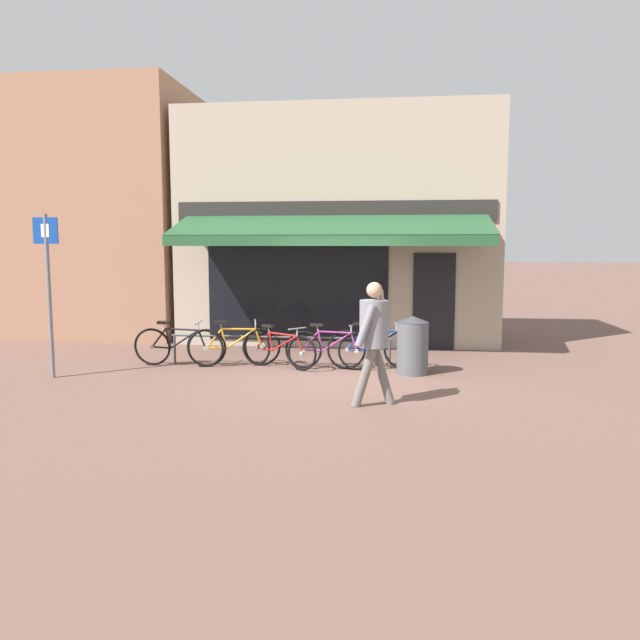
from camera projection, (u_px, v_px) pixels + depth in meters
The scene contains 12 objects.
ground_plane at pixel (332, 376), 10.91m from camera, with size 160.00×160.00×0.00m, color brown.
shop_front at pixel (339, 228), 15.07m from camera, with size 7.33×4.56×5.37m.
neighbour_building at pixel (62, 214), 16.41m from camera, with size 7.04×4.00×6.16m.
bike_rack_rail at pixel (280, 341), 11.74m from camera, with size 4.22×0.04×0.57m.
bicycle_black at pixel (178, 346), 11.72m from camera, with size 1.75×0.52×0.87m.
bicycle_orange at pixel (234, 346), 11.70m from camera, with size 1.71×0.58×0.87m.
bicycle_red at pixel (279, 349), 11.61m from camera, with size 1.55×0.86×0.79m.
bicycle_purple at pixel (330, 349), 11.46m from camera, with size 1.69×0.52×0.85m.
bicycle_blue at pixel (374, 348), 11.49m from camera, with size 1.77×0.59×0.88m.
pedestrian_adult at pixel (374, 330), 8.76m from camera, with size 0.62×0.68×1.78m.
litter_bin at pixel (413, 345), 10.99m from camera, with size 0.56×0.56×1.04m.
parking_sign at pixel (48, 280), 10.54m from camera, with size 0.44×0.07×2.79m.
Camera 1 is at (1.07, -10.67, 2.26)m, focal length 35.00 mm.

